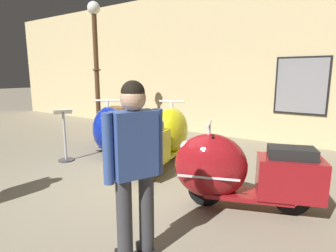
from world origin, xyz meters
TOP-DOWN VIEW (x-y plane):
  - ground_plane at (0.00, 0.00)m, footprint 60.00×60.00m
  - showroom_back_wall at (0.01, 4.12)m, footprint 18.00×0.24m
  - scooter_0 at (-1.25, 1.30)m, footprint 1.49×1.79m
  - scooter_1 at (0.10, 1.27)m, footprint 0.90×1.90m
  - scooter_2 at (1.72, 0.38)m, footprint 1.74×1.05m
  - lamppost at (-2.27, 1.86)m, footprint 0.29×0.29m
  - visitor_1 at (1.40, -1.01)m, footprint 0.35×0.49m
  - info_stanchion at (-1.54, 0.39)m, footprint 0.36×0.39m

SIDE VIEW (x-z plane):
  - ground_plane at x=0.00m, z-range 0.00..0.00m
  - info_stanchion at x=-1.54m, z-range -0.09..0.90m
  - scooter_2 at x=1.72m, z-range -0.05..0.98m
  - scooter_1 at x=0.10m, z-range -0.05..1.07m
  - scooter_0 at x=-1.25m, z-range -0.05..1.07m
  - visitor_1 at x=1.40m, z-range 0.12..1.67m
  - lamppost at x=-2.27m, z-range 0.17..3.37m
  - showroom_back_wall at x=0.01m, z-range 0.00..3.72m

